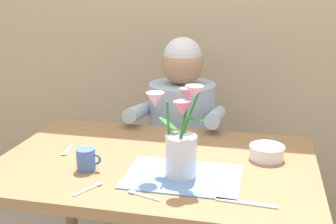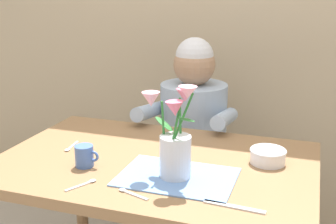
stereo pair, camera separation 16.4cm
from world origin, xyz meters
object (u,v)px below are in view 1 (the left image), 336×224
at_px(dinner_knife, 246,203).
at_px(tea_cup, 86,159).
at_px(flower_vase, 180,139).
at_px(ceramic_bowl, 267,152).
at_px(seated_person, 182,146).

distance_m(dinner_knife, tea_cup, 0.59).
distance_m(flower_vase, ceramic_bowl, 0.39).
relative_size(ceramic_bowl, dinner_knife, 0.72).
height_order(dinner_knife, tea_cup, tea_cup).
bearing_deg(flower_vase, dinner_knife, -32.10).
xyz_separation_m(seated_person, tea_cup, (-0.20, -0.76, 0.22)).
height_order(seated_person, flower_vase, seated_person).
xyz_separation_m(flower_vase, tea_cup, (-0.34, -0.02, -0.10)).
relative_size(flower_vase, tea_cup, 3.56).
relative_size(seated_person, dinner_knife, 5.97).
bearing_deg(seated_person, ceramic_bowl, -53.34).
relative_size(seated_person, ceramic_bowl, 8.35).
bearing_deg(tea_cup, dinner_knife, -12.52).
relative_size(flower_vase, dinner_knife, 1.74).
bearing_deg(dinner_knife, flower_vase, 151.71).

